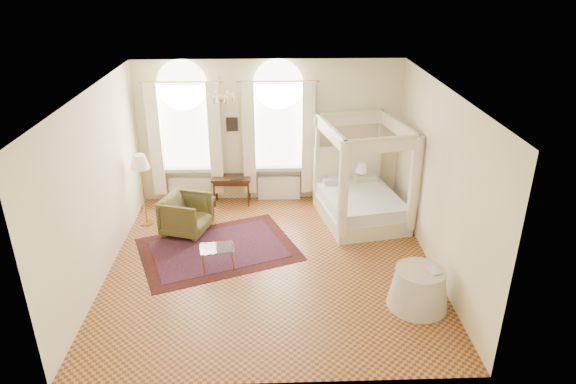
% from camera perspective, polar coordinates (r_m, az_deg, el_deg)
% --- Properties ---
extents(ground, '(6.00, 6.00, 0.00)m').
position_cam_1_polar(ground, '(9.79, -1.85, -7.99)').
color(ground, '#B06833').
rests_on(ground, ground).
extents(room_walls, '(6.00, 6.00, 6.00)m').
position_cam_1_polar(room_walls, '(8.89, -2.02, 2.86)').
color(room_walls, '#FFF4C2').
rests_on(room_walls, ground).
extents(window_left, '(1.62, 0.27, 3.29)m').
position_cam_1_polar(window_left, '(11.92, -11.25, 5.52)').
color(window_left, white).
rests_on(window_left, room_walls).
extents(window_right, '(1.62, 0.27, 3.29)m').
position_cam_1_polar(window_right, '(11.76, -1.06, 5.75)').
color(window_right, white).
rests_on(window_right, room_walls).
extents(chandelier, '(0.51, 0.45, 0.50)m').
position_cam_1_polar(chandelier, '(9.80, -7.48, 10.39)').
color(chandelier, '#BC873E').
rests_on(chandelier, room_walls).
extents(wall_pictures, '(2.54, 0.03, 0.39)m').
position_cam_1_polar(wall_pictures, '(11.73, -1.64, 7.76)').
color(wall_pictures, black).
rests_on(wall_pictures, room_walls).
extents(canopy_bed, '(2.00, 2.30, 2.20)m').
position_cam_1_polar(canopy_bed, '(11.26, 8.11, -0.79)').
color(canopy_bed, beige).
rests_on(canopy_bed, ground).
extents(nightstand, '(0.43, 0.39, 0.61)m').
position_cam_1_polar(nightstand, '(12.21, 8.39, 0.23)').
color(nightstand, '#3C2010').
rests_on(nightstand, ground).
extents(nightstand_lamp, '(0.27, 0.27, 0.40)m').
position_cam_1_polar(nightstand_lamp, '(11.89, 8.15, 2.53)').
color(nightstand_lamp, '#BC873E').
rests_on(nightstand_lamp, nightstand).
extents(writing_desk, '(0.91, 0.50, 0.67)m').
position_cam_1_polar(writing_desk, '(11.96, -6.28, 1.23)').
color(writing_desk, '#3C2010').
rests_on(writing_desk, ground).
extents(laptop, '(0.39, 0.30, 0.03)m').
position_cam_1_polar(laptop, '(11.82, -5.71, 1.56)').
color(laptop, black).
rests_on(laptop, writing_desk).
extents(stool, '(0.49, 0.49, 0.47)m').
position_cam_1_polar(stool, '(11.39, -9.37, -1.18)').
color(stool, '#41341B').
rests_on(stool, ground).
extents(armchair, '(1.11, 1.10, 0.81)m').
position_cam_1_polar(armchair, '(10.89, -11.25, -2.50)').
color(armchair, '#47401E').
rests_on(armchair, ground).
extents(coffee_table, '(0.69, 0.54, 0.43)m').
position_cam_1_polar(coffee_table, '(9.58, -7.88, -6.33)').
color(coffee_table, silver).
rests_on(coffee_table, ground).
extents(floor_lamp, '(0.41, 0.41, 1.60)m').
position_cam_1_polar(floor_lamp, '(11.07, -16.14, 2.86)').
color(floor_lamp, '#BC873E').
rests_on(floor_lamp, ground).
extents(oriental_rug, '(3.51, 3.03, 0.01)m').
position_cam_1_polar(oriental_rug, '(10.33, -7.77, -6.31)').
color(oriental_rug, '#431610').
rests_on(oriental_rug, ground).
extents(side_table, '(1.00, 1.00, 0.68)m').
position_cam_1_polar(side_table, '(8.81, 14.31, -10.30)').
color(side_table, beige).
rests_on(side_table, ground).
extents(book, '(0.25, 0.29, 0.02)m').
position_cam_1_polar(book, '(8.60, 15.37, -8.54)').
color(book, black).
rests_on(book, side_table).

